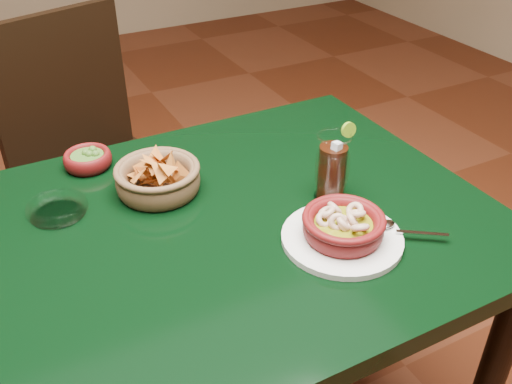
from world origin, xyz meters
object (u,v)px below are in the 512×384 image
shrimp_plate (343,228)px  dining_chair (97,166)px  dining_table (188,273)px  cola_drink (332,168)px  chip_basket (158,178)px

shrimp_plate → dining_chair: bearing=106.7°
dining_table → dining_chair: 0.72m
cola_drink → dining_table: bearing=175.0°
chip_basket → cola_drink: cola_drink is taller
chip_basket → dining_table: bearing=-92.4°
dining_table → shrimp_plate: (0.25, -0.16, 0.13)m
dining_table → dining_chair: dining_chair is taller
dining_table → dining_chair: bearing=91.1°
dining_chair → cola_drink: 0.85m
dining_chair → dining_table: bearing=-88.9°
dining_table → chip_basket: chip_basket is taller
cola_drink → chip_basket: bearing=148.5°
cola_drink → shrimp_plate: bearing=-115.2°
dining_table → cola_drink: size_ratio=7.41×
shrimp_plate → chip_basket: chip_basket is taller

